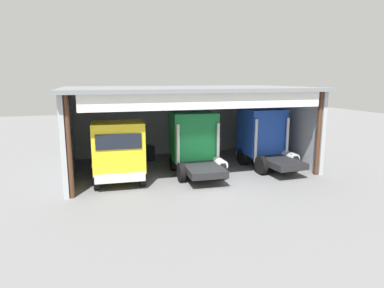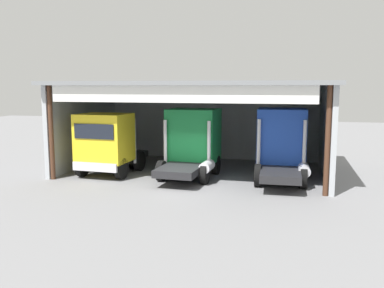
% 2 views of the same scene
% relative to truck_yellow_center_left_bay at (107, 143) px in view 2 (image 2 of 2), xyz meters
% --- Properties ---
extents(ground_plane, '(80.00, 80.00, 0.00)m').
position_rel_truck_yellow_center_left_bay_xyz_m(ground_plane, '(4.43, -1.79, -1.75)').
color(ground_plane, slate).
rests_on(ground_plane, ground).
extents(workshop_shed, '(14.58, 8.98, 5.03)m').
position_rel_truck_yellow_center_left_bay_xyz_m(workshop_shed, '(4.43, 3.22, 1.74)').
color(workshop_shed, '#ADB2B7').
rests_on(workshop_shed, ground).
extents(truck_yellow_center_left_bay, '(2.82, 4.87, 3.35)m').
position_rel_truck_yellow_center_left_bay_xyz_m(truck_yellow_center_left_bay, '(0.00, 0.00, 0.00)').
color(truck_yellow_center_left_bay, yellow).
rests_on(truck_yellow_center_left_bay, ground).
extents(truck_green_center_bay, '(2.81, 4.96, 3.58)m').
position_rel_truck_yellow_center_left_bay_xyz_m(truck_green_center_bay, '(4.51, 0.87, 0.11)').
color(truck_green_center_bay, '#197F3D').
rests_on(truck_green_center_bay, ground).
extents(truck_blue_yard_outside, '(2.67, 5.06, 3.65)m').
position_rel_truck_yellow_center_left_bay_xyz_m(truck_blue_yard_outside, '(9.16, 1.03, 0.14)').
color(truck_blue_yard_outside, '#1E47B7').
rests_on(truck_blue_yard_outside, ground).
extents(oil_drum, '(0.58, 0.58, 0.90)m').
position_rel_truck_yellow_center_left_bay_xyz_m(oil_drum, '(2.44, 5.60, -1.30)').
color(oil_drum, '#197233').
rests_on(oil_drum, ground).
extents(tool_cart, '(0.90, 0.60, 1.00)m').
position_rel_truck_yellow_center_left_bay_xyz_m(tool_cart, '(2.35, 4.75, -1.25)').
color(tool_cart, black).
rests_on(tool_cart, ground).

